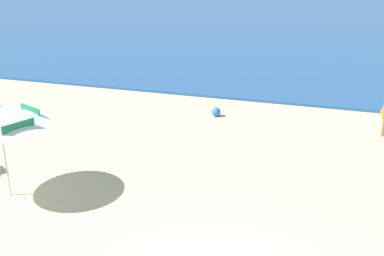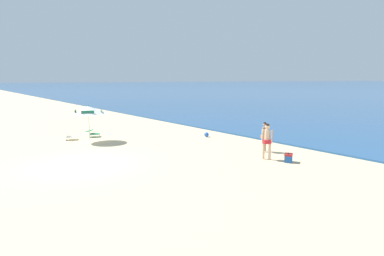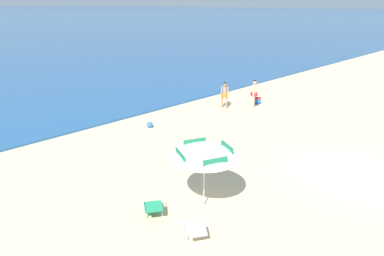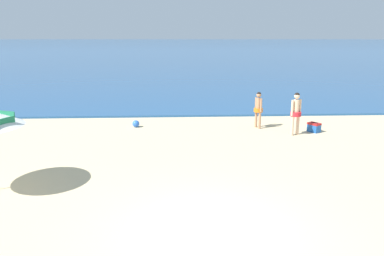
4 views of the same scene
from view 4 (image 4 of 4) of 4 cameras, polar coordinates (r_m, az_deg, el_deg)
ground_plane at (r=7.98m, az=2.70°, el=-15.70°), size 800.00×800.00×0.00m
ocean_water at (r=418.25m, az=-2.74°, el=13.33°), size 800.00×800.00×0.10m
person_standing_near_shore at (r=15.63m, az=15.82°, el=2.60°), size 0.48×0.43×1.77m
person_standing_beside at (r=16.50m, az=10.25°, el=3.18°), size 0.40×0.45×1.61m
cooler_box at (r=16.53m, az=18.39°, el=0.10°), size 0.56×0.61×0.43m
beach_ball at (r=16.72m, az=-8.70°, el=0.66°), size 0.32×0.32×0.32m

